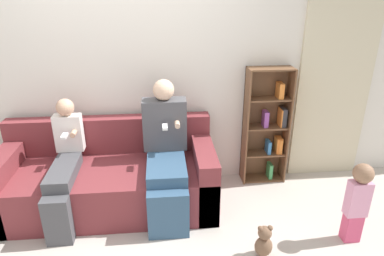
% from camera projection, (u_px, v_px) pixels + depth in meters
% --- Properties ---
extents(ground_plane, '(14.00, 14.00, 0.00)m').
position_uv_depth(ground_plane, '(125.00, 238.00, 3.11)').
color(ground_plane, '#BCB2A8').
extents(back_wall, '(10.00, 0.06, 2.55)m').
position_uv_depth(back_wall, '(124.00, 73.00, 3.57)').
color(back_wall, silver).
rests_on(back_wall, ground_plane).
extents(curtain_panel, '(0.83, 0.04, 2.12)m').
position_uv_depth(curtain_panel, '(334.00, 88.00, 3.81)').
color(curtain_panel, beige).
rests_on(curtain_panel, ground_plane).
extents(couch, '(2.13, 0.91, 0.84)m').
position_uv_depth(couch, '(109.00, 180.00, 3.48)').
color(couch, maroon).
rests_on(couch, ground_plane).
extents(adult_seated, '(0.44, 0.85, 1.29)m').
position_uv_depth(adult_seated, '(166.00, 148.00, 3.31)').
color(adult_seated, '#335170').
rests_on(adult_seated, ground_plane).
extents(child_seated, '(0.27, 0.87, 1.11)m').
position_uv_depth(child_seated, '(64.00, 165.00, 3.21)').
color(child_seated, '#47474C').
rests_on(child_seated, ground_plane).
extents(toddler_standing, '(0.18, 0.17, 0.77)m').
position_uv_depth(toddler_standing, '(358.00, 199.00, 2.93)').
color(toddler_standing, '#DB4C75').
rests_on(toddler_standing, ground_plane).
extents(bookshelf, '(0.49, 0.22, 1.33)m').
position_uv_depth(bookshelf, '(268.00, 126.00, 3.83)').
color(bookshelf, brown).
rests_on(bookshelf, ground_plane).
extents(teddy_bear, '(0.15, 0.12, 0.31)m').
position_uv_depth(teddy_bear, '(264.00, 242.00, 2.86)').
color(teddy_bear, brown).
rests_on(teddy_bear, ground_plane).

